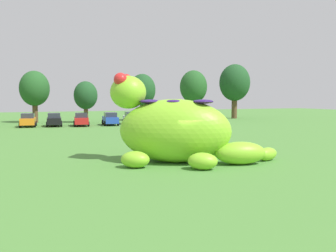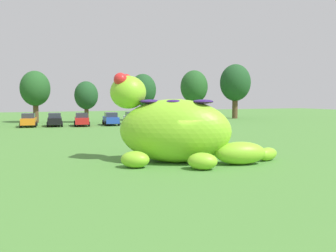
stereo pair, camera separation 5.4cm
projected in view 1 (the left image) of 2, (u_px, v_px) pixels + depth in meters
ground_plane at (193, 163)px, 20.22m from camera, size 160.00×160.00×0.00m
giant_inflatable_creature at (175, 130)px, 20.43m from camera, size 9.85×6.91×5.09m
car_orange at (28, 120)px, 45.26m from camera, size 2.19×4.23×1.72m
car_black at (54, 120)px, 46.08m from camera, size 2.21×4.23×1.72m
car_red at (81, 119)px, 46.52m from camera, size 2.30×4.27×1.72m
car_blue at (110, 119)px, 47.84m from camera, size 2.21×4.23×1.72m
car_white at (131, 118)px, 49.79m from camera, size 2.29×4.27×1.72m
car_green at (155, 118)px, 50.90m from camera, size 2.29×4.27×1.72m
tree_mid_left at (35, 89)px, 52.45m from camera, size 4.27×4.27×7.58m
tree_centre_left at (86, 96)px, 52.48m from camera, size 3.42×3.42×6.06m
tree_centre at (142, 90)px, 56.95m from camera, size 4.18×4.18×7.42m
tree_centre_right at (193, 87)px, 62.22m from camera, size 4.72×4.72×8.38m
tree_mid_right at (235, 83)px, 63.16m from camera, size 5.37×5.37×9.53m
spectator_near_inflatable at (197, 120)px, 44.47m from camera, size 0.38×0.26×1.71m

